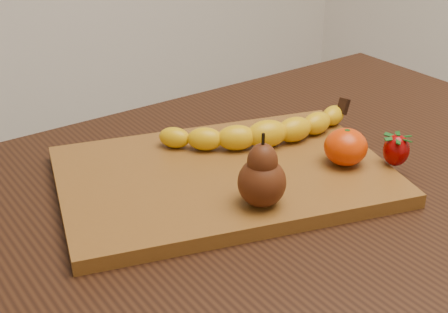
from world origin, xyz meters
TOP-DOWN VIEW (x-y plane):
  - table at (0.00, 0.00)m, footprint 1.00×0.70m
  - cutting_board at (-0.10, 0.04)m, footprint 0.52×0.42m
  - banana at (-0.00, 0.06)m, footprint 0.27×0.14m
  - pear at (-0.11, -0.06)m, footprint 0.07×0.07m
  - mandarin at (0.05, -0.04)m, footprint 0.08×0.08m
  - strawberry at (0.11, -0.09)m, footprint 0.05×0.05m

SIDE VIEW (x-z plane):
  - table at x=0.00m, z-range 0.28..1.04m
  - cutting_board at x=-0.10m, z-range 0.76..0.78m
  - banana at x=0.00m, z-range 0.78..0.82m
  - strawberry at x=0.11m, z-range 0.78..0.83m
  - mandarin at x=0.05m, z-range 0.78..0.83m
  - pear at x=-0.11m, z-range 0.78..0.87m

